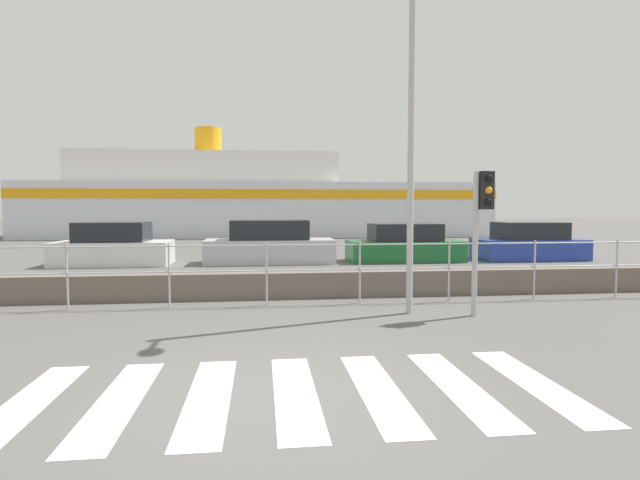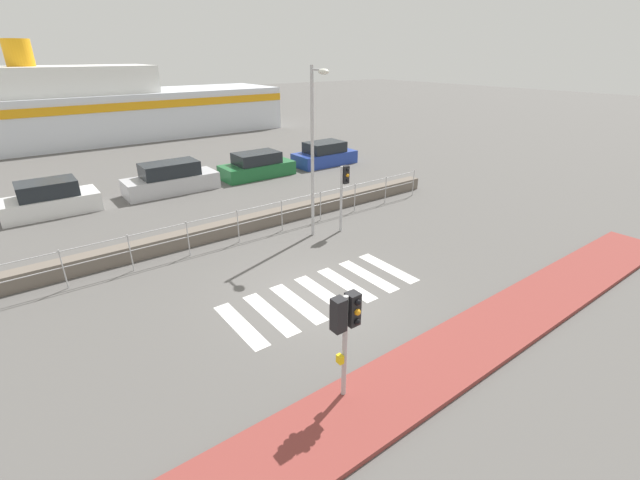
{
  "view_description": "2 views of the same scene",
  "coord_description": "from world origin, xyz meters",
  "px_view_note": "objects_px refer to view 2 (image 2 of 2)",
  "views": [
    {
      "loc": [
        -0.09,
        -5.16,
        1.97
      ],
      "look_at": [
        0.75,
        2.0,
        1.5
      ],
      "focal_mm": 28.0,
      "sensor_mm": 36.0,
      "label": 1
    },
    {
      "loc": [
        -6.38,
        -8.7,
        6.53
      ],
      "look_at": [
        0.9,
        1.0,
        1.2
      ],
      "focal_mm": 24.0,
      "sensor_mm": 36.0,
      "label": 2
    }
  ],
  "objects_px": {
    "parked_car_green": "(257,166)",
    "parked_car_silver": "(171,179)",
    "streetlamp": "(315,137)",
    "parked_car_blue": "(325,155)",
    "traffic_light_far": "(344,184)",
    "parked_car_white": "(50,200)",
    "ferry_boat": "(78,110)",
    "traffic_light_near": "(345,321)"
  },
  "relations": [
    {
      "from": "traffic_light_near",
      "to": "parked_car_white",
      "type": "height_order",
      "value": "traffic_light_near"
    },
    {
      "from": "streetlamp",
      "to": "parked_car_blue",
      "type": "xyz_separation_m",
      "value": [
        7.34,
        9.0,
        -3.19
      ]
    },
    {
      "from": "traffic_light_far",
      "to": "streetlamp",
      "type": "distance_m",
      "value": 2.24
    },
    {
      "from": "traffic_light_far",
      "to": "parked_car_white",
      "type": "distance_m",
      "value": 12.94
    },
    {
      "from": "parked_car_blue",
      "to": "parked_car_white",
      "type": "bearing_deg",
      "value": 180.0
    },
    {
      "from": "streetlamp",
      "to": "ferry_boat",
      "type": "xyz_separation_m",
      "value": [
        -3.38,
        26.56,
        -1.4
      ]
    },
    {
      "from": "parked_car_silver",
      "to": "parked_car_green",
      "type": "distance_m",
      "value": 4.94
    },
    {
      "from": "ferry_boat",
      "to": "parked_car_blue",
      "type": "relative_size",
      "value": 7.82
    },
    {
      "from": "traffic_light_near",
      "to": "parked_car_white",
      "type": "bearing_deg",
      "value": 101.21
    },
    {
      "from": "streetlamp",
      "to": "ferry_boat",
      "type": "relative_size",
      "value": 0.2
    },
    {
      "from": "parked_car_green",
      "to": "parked_car_blue",
      "type": "relative_size",
      "value": 1.05
    },
    {
      "from": "parked_car_blue",
      "to": "parked_car_silver",
      "type": "bearing_deg",
      "value": 180.0
    },
    {
      "from": "parked_car_silver",
      "to": "parked_car_blue",
      "type": "xyz_separation_m",
      "value": [
        9.78,
        -0.0,
        -0.05
      ]
    },
    {
      "from": "parked_car_blue",
      "to": "streetlamp",
      "type": "bearing_deg",
      "value": -129.22
    },
    {
      "from": "parked_car_green",
      "to": "streetlamp",
      "type": "bearing_deg",
      "value": -105.51
    },
    {
      "from": "ferry_boat",
      "to": "parked_car_green",
      "type": "height_order",
      "value": "ferry_boat"
    },
    {
      "from": "parked_car_white",
      "to": "parked_car_silver",
      "type": "xyz_separation_m",
      "value": [
        5.34,
        0.0,
        0.02
      ]
    },
    {
      "from": "parked_car_green",
      "to": "parked_car_silver",
      "type": "bearing_deg",
      "value": -180.0
    },
    {
      "from": "ferry_boat",
      "to": "parked_car_white",
      "type": "bearing_deg",
      "value": -104.08
    },
    {
      "from": "traffic_light_near",
      "to": "traffic_light_far",
      "type": "bearing_deg",
      "value": 50.37
    },
    {
      "from": "traffic_light_near",
      "to": "streetlamp",
      "type": "bearing_deg",
      "value": 57.58
    },
    {
      "from": "streetlamp",
      "to": "parked_car_blue",
      "type": "relative_size",
      "value": 1.56
    },
    {
      "from": "ferry_boat",
      "to": "parked_car_blue",
      "type": "height_order",
      "value": "ferry_boat"
    },
    {
      "from": "parked_car_blue",
      "to": "parked_car_green",
      "type": "bearing_deg",
      "value": 180.0
    },
    {
      "from": "parked_car_silver",
      "to": "parked_car_blue",
      "type": "distance_m",
      "value": 9.78
    },
    {
      "from": "traffic_light_far",
      "to": "ferry_boat",
      "type": "bearing_deg",
      "value": 99.73
    },
    {
      "from": "streetlamp",
      "to": "parked_car_blue",
      "type": "height_order",
      "value": "streetlamp"
    },
    {
      "from": "ferry_boat",
      "to": "parked_car_silver",
      "type": "distance_m",
      "value": 17.68
    },
    {
      "from": "traffic_light_far",
      "to": "parked_car_white",
      "type": "bearing_deg",
      "value": 134.33
    },
    {
      "from": "parked_car_silver",
      "to": "parked_car_green",
      "type": "bearing_deg",
      "value": 0.0
    },
    {
      "from": "traffic_light_near",
      "to": "parked_car_silver",
      "type": "relative_size",
      "value": 0.53
    },
    {
      "from": "traffic_light_far",
      "to": "parked_car_green",
      "type": "xyz_separation_m",
      "value": [
        1.28,
        9.21,
        -1.33
      ]
    },
    {
      "from": "traffic_light_near",
      "to": "ferry_boat",
      "type": "xyz_separation_m",
      "value": [
        1.2,
        33.76,
        0.5
      ]
    },
    {
      "from": "ferry_boat",
      "to": "parked_car_white",
      "type": "xyz_separation_m",
      "value": [
        -4.4,
        -17.57,
        -1.77
      ]
    },
    {
      "from": "traffic_light_far",
      "to": "parked_car_blue",
      "type": "xyz_separation_m",
      "value": [
        6.13,
        9.21,
        -1.32
      ]
    },
    {
      "from": "streetlamp",
      "to": "parked_car_green",
      "type": "bearing_deg",
      "value": 74.49
    },
    {
      "from": "parked_car_white",
      "to": "parked_car_green",
      "type": "distance_m",
      "value": 10.28
    },
    {
      "from": "ferry_boat",
      "to": "parked_car_green",
      "type": "distance_m",
      "value": 18.61
    },
    {
      "from": "traffic_light_far",
      "to": "ferry_boat",
      "type": "relative_size",
      "value": 0.08
    },
    {
      "from": "parked_car_white",
      "to": "parked_car_silver",
      "type": "relative_size",
      "value": 0.84
    },
    {
      "from": "traffic_light_near",
      "to": "streetlamp",
      "type": "distance_m",
      "value": 8.74
    },
    {
      "from": "traffic_light_near",
      "to": "traffic_light_far",
      "type": "height_order",
      "value": "traffic_light_far"
    }
  ]
}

